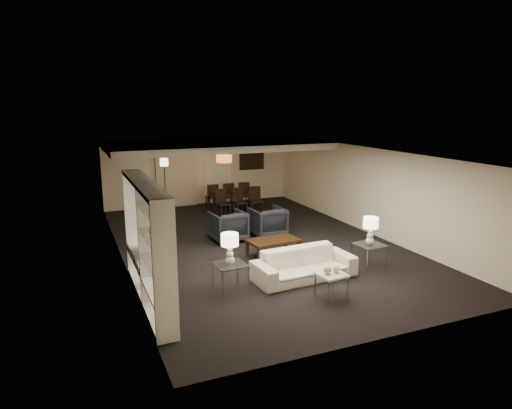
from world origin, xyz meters
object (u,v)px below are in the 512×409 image
at_px(coffee_table, 273,248).
at_px(chair_nm, 240,202).
at_px(floor_speaker, 150,263).
at_px(dining_table, 234,202).
at_px(table_lamp_left, 230,249).
at_px(floor_lamp, 165,186).
at_px(armchair_left, 228,226).
at_px(marble_table, 331,286).
at_px(side_table_right, 369,256).
at_px(chair_fl, 212,196).
at_px(chair_fm, 228,195).
at_px(chair_fr, 243,194).
at_px(television, 143,240).
at_px(vase_amber, 153,229).
at_px(vase_blue, 159,265).
at_px(pendant_light, 224,159).
at_px(chair_nl, 223,203).
at_px(sofa, 304,264).
at_px(side_table_left, 230,277).
at_px(armchair_right, 267,222).
at_px(table_lamp_right, 370,231).
at_px(chair_nr, 256,200).

xyz_separation_m(coffee_table, chair_nm, (0.78, 4.37, 0.24)).
height_order(floor_speaker, dining_table, floor_speaker).
xyz_separation_m(table_lamp_left, floor_lamp, (0.18, 7.17, 0.06)).
height_order(armchair_left, marble_table, armchair_left).
relative_size(side_table_right, chair_fl, 0.68).
xyz_separation_m(chair_fm, chair_fr, (0.60, 0.00, 0.00)).
relative_size(television, vase_amber, 5.65).
height_order(table_lamp_left, dining_table, table_lamp_left).
bearing_deg(side_table_right, vase_blue, -167.87).
height_order(vase_amber, floor_speaker, vase_amber).
relative_size(chair_nm, chair_fl, 1.00).
relative_size(pendant_light, chair_fl, 0.57).
bearing_deg(chair_nl, sofa, -99.67).
height_order(table_lamp_left, floor_speaker, table_lamp_left).
distance_m(television, floor_lamp, 6.61).
relative_size(side_table_left, chair_nm, 0.68).
bearing_deg(coffee_table, side_table_left, -136.74).
height_order(dining_table, chair_nm, chair_nm).
relative_size(sofa, chair_fm, 2.46).
relative_size(armchair_right, dining_table, 0.53).
bearing_deg(pendant_light, television, -123.44).
relative_size(pendant_light, chair_nm, 0.57).
xyz_separation_m(television, chair_fm, (4.05, 6.48, -0.58)).
bearing_deg(chair_fl, vase_amber, 68.66).
relative_size(sofa, table_lamp_right, 3.53).
bearing_deg(dining_table, floor_lamp, 171.75).
bearing_deg(chair_nr, dining_table, 137.62).
height_order(pendant_light, armchair_left, pendant_light).
xyz_separation_m(armchair_right, chair_nr, (0.78, 2.67, 0.04)).
distance_m(vase_amber, chair_nm, 7.88).
bearing_deg(side_table_right, chair_fm, 97.25).
bearing_deg(floor_speaker, floor_lamp, 91.15).
bearing_deg(chair_nr, marble_table, -96.10).
distance_m(side_table_right, marble_table, 2.03).
height_order(side_table_right, dining_table, dining_table).
xyz_separation_m(floor_speaker, chair_fm, (3.97, 6.64, -0.14)).
bearing_deg(television, pendant_light, -33.44).
relative_size(floor_speaker, chair_nr, 1.32).
bearing_deg(vase_amber, side_table_left, 22.39).
distance_m(vase_amber, chair_nl, 7.58).
height_order(vase_amber, chair_fm, vase_amber).
bearing_deg(chair_nr, vase_blue, -118.70).
relative_size(table_lamp_left, floor_lamp, 0.33).
bearing_deg(chair_nr, chair_nl, -175.09).
distance_m(chair_nr, chair_fr, 1.30).
relative_size(vase_blue, vase_amber, 1.05).
height_order(pendant_light, chair_fr, pendant_light).
distance_m(coffee_table, floor_speaker, 3.36).
xyz_separation_m(pendant_light, marble_table, (-0.30, -7.32, -1.66)).
distance_m(side_table_left, dining_table, 7.07).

